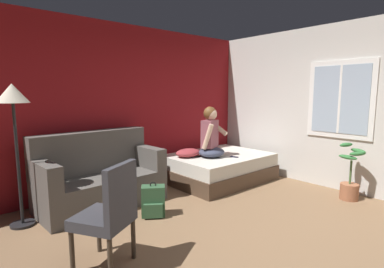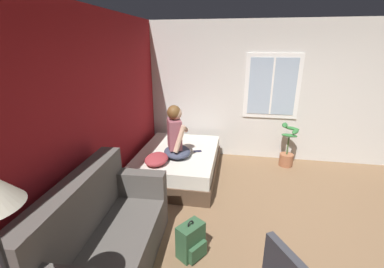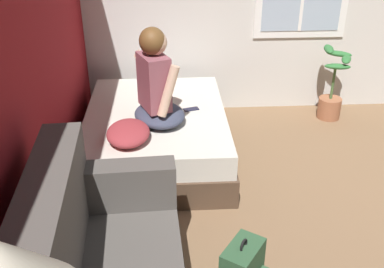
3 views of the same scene
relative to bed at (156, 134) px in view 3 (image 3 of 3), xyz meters
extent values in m
cube|color=#4C3828|center=(0.00, 0.00, -0.11)|extent=(1.82, 1.36, 0.26)
cube|color=beige|center=(0.00, 0.00, 0.13)|extent=(1.77, 1.32, 0.22)
cube|color=#514C47|center=(-2.17, 0.50, 0.50)|extent=(1.71, 0.33, 0.60)
cube|color=#514C47|center=(-1.39, 0.24, 0.36)|extent=(0.22, 0.81, 0.32)
ellipsoid|color=#383D51|center=(-0.23, -0.04, 0.32)|extent=(0.65, 0.60, 0.16)
cube|color=#8C4C56|center=(-0.25, -0.01, 0.64)|extent=(0.38, 0.31, 0.48)
cylinder|color=#DBB293|center=(-0.41, -0.13, 0.62)|extent=(0.15, 0.23, 0.44)
cylinder|color=#DBB293|center=(-0.06, -0.02, 0.74)|extent=(0.21, 0.38, 0.29)
sphere|color=#DBB293|center=(-0.24, -0.02, 0.99)|extent=(0.21, 0.21, 0.21)
ellipsoid|color=brown|center=(-0.25, -0.01, 1.00)|extent=(0.29, 0.29, 0.23)
torus|color=black|center=(-1.81, -0.56, 0.18)|extent=(0.08, 0.06, 0.09)
ellipsoid|color=#993338|center=(-0.55, 0.22, 0.31)|extent=(0.48, 0.36, 0.14)
cube|color=black|center=(0.03, -0.34, 0.25)|extent=(0.11, 0.16, 0.01)
cylinder|color=#995B3D|center=(0.75, -1.99, -0.12)|extent=(0.26, 0.26, 0.24)
cylinder|color=#426033|center=(0.75, -1.99, 0.18)|extent=(0.03, 0.03, 0.36)
ellipsoid|color=#2D6B33|center=(0.65, -1.97, 0.42)|extent=(0.15, 0.29, 0.06)
ellipsoid|color=#2D6B33|center=(0.84, -2.04, 0.50)|extent=(0.22, 0.29, 0.06)
ellipsoid|color=#2D6B33|center=(0.77, -1.89, 0.58)|extent=(0.29, 0.15, 0.06)
ellipsoid|color=#2D6B33|center=(0.71, -2.08, 0.48)|extent=(0.30, 0.21, 0.06)
camera|label=1|loc=(-3.88, -3.70, 1.36)|focal=28.00mm
camera|label=2|loc=(-4.07, -0.98, 2.02)|focal=24.00mm
camera|label=3|loc=(-3.88, -0.12, 2.07)|focal=42.00mm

